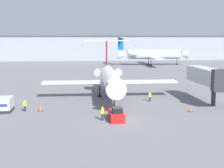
% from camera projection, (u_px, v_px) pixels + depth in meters
% --- Properties ---
extents(ground_plane, '(600.00, 600.00, 0.00)m').
position_uv_depth(ground_plane, '(120.00, 121.00, 40.96)').
color(ground_plane, slate).
extents(terminal_building, '(180.00, 16.80, 12.95)m').
position_uv_depth(terminal_building, '(89.00, 47.00, 158.04)').
color(terminal_building, '#8C939E').
rests_on(terminal_building, ground).
extents(airplane_main, '(24.76, 25.22, 10.45)m').
position_uv_depth(airplane_main, '(110.00, 78.00, 57.14)').
color(airplane_main, silver).
rests_on(airplane_main, ground).
extents(pushback_tug, '(1.85, 4.14, 1.92)m').
position_uv_depth(pushback_tug, '(116.00, 115.00, 41.61)').
color(pushback_tug, '#B21919').
rests_on(pushback_tug, ground).
extents(luggage_cart, '(2.11, 3.47, 2.11)m').
position_uv_depth(luggage_cart, '(5.00, 104.00, 46.44)').
color(luggage_cart, '#232326').
rests_on(luggage_cart, ground).
extents(worker_near_tug, '(0.40, 0.26, 1.88)m').
position_uv_depth(worker_near_tug, '(102.00, 113.00, 41.36)').
color(worker_near_tug, '#232838').
rests_on(worker_near_tug, ground).
extents(worker_by_wing, '(0.40, 0.24, 1.67)m').
position_uv_depth(worker_by_wing, '(150.00, 96.00, 53.82)').
color(worker_by_wing, '#232838').
rests_on(worker_by_wing, ground).
extents(worker_on_apron, '(0.40, 0.24, 1.73)m').
position_uv_depth(worker_on_apron, '(25.00, 105.00, 46.50)').
color(worker_on_apron, '#232838').
rests_on(worker_on_apron, ground).
extents(traffic_cone_left, '(0.69, 0.69, 0.79)m').
position_uv_depth(traffic_cone_left, '(40.00, 108.00, 46.90)').
color(traffic_cone_left, black).
rests_on(traffic_cone_left, ground).
extents(traffic_cone_right, '(0.62, 0.62, 0.67)m').
position_uv_depth(traffic_cone_right, '(190.00, 110.00, 46.43)').
color(traffic_cone_right, black).
rests_on(traffic_cone_right, ground).
extents(airplane_parked_far_left, '(28.60, 30.01, 11.27)m').
position_uv_depth(airplane_parked_far_left, '(152.00, 55.00, 126.49)').
color(airplane_parked_far_left, white).
rests_on(airplane_parked_far_left, ground).
extents(jet_bridge, '(3.20, 12.77, 6.19)m').
position_uv_depth(jet_bridge, '(208.00, 77.00, 52.41)').
color(jet_bridge, '#2D2D33').
rests_on(jet_bridge, ground).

